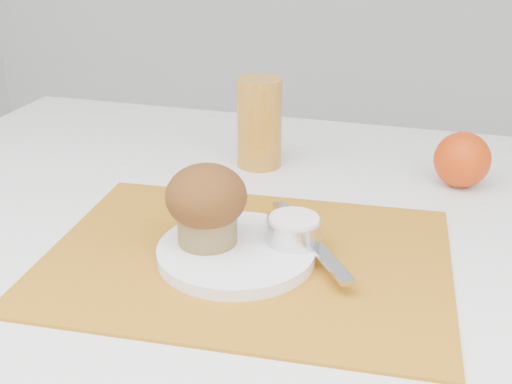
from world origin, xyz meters
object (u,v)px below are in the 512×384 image
(plate, at_px, (236,252))
(juice_glass, at_px, (259,123))
(muffin, at_px, (206,203))
(orange, at_px, (462,160))

(plate, bearing_deg, juice_glass, 100.62)
(juice_glass, bearing_deg, plate, -79.38)
(juice_glass, relative_size, muffin, 1.47)
(orange, bearing_deg, juice_glass, -179.32)
(juice_glass, distance_m, muffin, 0.28)
(juice_glass, bearing_deg, orange, 0.68)
(plate, relative_size, orange, 2.26)
(plate, xyz_separation_m, orange, (0.24, 0.29, 0.03))
(muffin, bearing_deg, orange, 45.96)
(plate, relative_size, muffin, 1.93)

